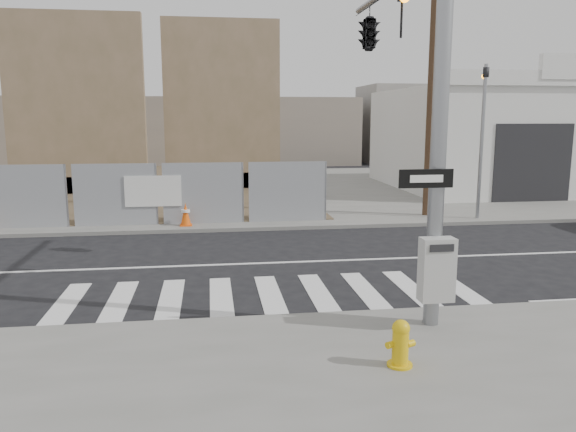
{
  "coord_description": "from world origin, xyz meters",
  "views": [
    {
      "loc": [
        -1.16,
        -13.47,
        3.59
      ],
      "look_at": [
        0.55,
        -1.22,
        1.4
      ],
      "focal_mm": 35.0,
      "sensor_mm": 36.0,
      "label": 1
    }
  ],
  "objects": [
    {
      "name": "concrete_wall_left",
      "position": [
        -7.0,
        13.08,
        3.38
      ],
      "size": [
        6.0,
        1.3,
        8.0
      ],
      "color": "brown",
      "rests_on": "sidewalk_far"
    },
    {
      "name": "auto_shop",
      "position": [
        14.0,
        12.97,
        2.54
      ],
      "size": [
        12.0,
        10.2,
        5.95
      ],
      "color": "silver",
      "rests_on": "sidewalk_far"
    },
    {
      "name": "ground",
      "position": [
        0.0,
        0.0,
        0.0
      ],
      "size": [
        100.0,
        100.0,
        0.0
      ],
      "primitive_type": "plane",
      "color": "black",
      "rests_on": "ground"
    },
    {
      "name": "signal_pole",
      "position": [
        2.49,
        -2.05,
        4.78
      ],
      "size": [
        0.96,
        5.87,
        7.0
      ],
      "color": "gray",
      "rests_on": "sidewalk_near"
    },
    {
      "name": "concrete_wall_right",
      "position": [
        -0.5,
        14.08,
        3.38
      ],
      "size": [
        5.5,
        1.3,
        8.0
      ],
      "color": "brown",
      "rests_on": "sidewalk_far"
    },
    {
      "name": "far_signal_pole",
      "position": [
        8.0,
        4.6,
        3.48
      ],
      "size": [
        0.16,
        0.2,
        5.6
      ],
      "color": "gray",
      "rests_on": "sidewalk_far"
    },
    {
      "name": "fire_hydrant",
      "position": [
        1.43,
        -6.32,
        0.46
      ],
      "size": [
        0.47,
        0.47,
        0.68
      ],
      "rotation": [
        0.0,
        0.0,
        0.43
      ],
      "color": "#DEB20C",
      "rests_on": "sidewalk_near"
    },
    {
      "name": "traffic_cone_d",
      "position": [
        -1.97,
        4.64,
        0.48
      ],
      "size": [
        0.4,
        0.4,
        0.75
      ],
      "rotation": [
        0.0,
        0.0,
        0.04
      ],
      "color": "#E9540C",
      "rests_on": "sidewalk_far"
    },
    {
      "name": "sidewalk_far",
      "position": [
        0.0,
        14.0,
        0.06
      ],
      "size": [
        50.0,
        20.0,
        0.12
      ],
      "primitive_type": "cube",
      "color": "slate",
      "rests_on": "ground"
    },
    {
      "name": "utility_pole_right",
      "position": [
        6.5,
        5.5,
        5.2
      ],
      "size": [
        1.6,
        0.28,
        10.0
      ],
      "color": "#493222",
      "rests_on": "sidewalk_far"
    }
  ]
}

